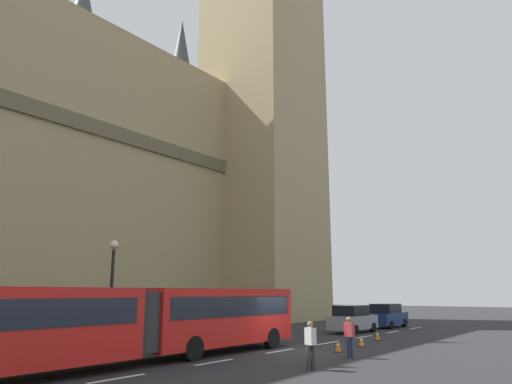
% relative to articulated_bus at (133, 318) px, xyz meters
% --- Properties ---
extents(ground_plane, '(160.00, 160.00, 0.00)m').
position_rel_articulated_bus_xyz_m(ground_plane, '(7.54, -1.99, -1.75)').
color(ground_plane, '#262628').
extents(lane_centre_marking, '(34.40, 0.16, 0.01)m').
position_rel_articulated_bus_xyz_m(lane_centre_marking, '(9.45, -1.99, -1.74)').
color(lane_centre_marking, silver).
rests_on(lane_centre_marking, ground_plane).
extents(articulated_bus, '(18.54, 2.54, 2.90)m').
position_rel_articulated_bus_xyz_m(articulated_bus, '(0.00, 0.00, 0.00)').
color(articulated_bus, red).
rests_on(articulated_bus, ground_plane).
extents(sedan_lead, '(4.40, 1.86, 1.85)m').
position_rel_articulated_bus_xyz_m(sedan_lead, '(18.77, -0.05, -0.83)').
color(sedan_lead, gray).
rests_on(sedan_lead, ground_plane).
extents(sedan_trailing, '(4.40, 1.86, 1.85)m').
position_rel_articulated_bus_xyz_m(sedan_trailing, '(24.75, -0.07, -0.83)').
color(sedan_trailing, navy).
rests_on(sedan_trailing, ground_plane).
extents(traffic_cone_west, '(0.36, 0.36, 0.58)m').
position_rel_articulated_bus_xyz_m(traffic_cone_west, '(8.51, -4.36, -1.46)').
color(traffic_cone_west, black).
rests_on(traffic_cone_west, ground_plane).
extents(traffic_cone_middle, '(0.36, 0.36, 0.58)m').
position_rel_articulated_bus_xyz_m(traffic_cone_middle, '(11.38, -4.18, -1.46)').
color(traffic_cone_middle, black).
rests_on(traffic_cone_middle, ground_plane).
extents(traffic_cone_east, '(0.36, 0.36, 0.58)m').
position_rel_articulated_bus_xyz_m(traffic_cone_east, '(14.87, -3.54, -1.46)').
color(traffic_cone_east, black).
rests_on(traffic_cone_east, ground_plane).
extents(street_lamp, '(0.44, 0.44, 5.27)m').
position_rel_articulated_bus_xyz_m(street_lamp, '(2.11, 4.51, 1.31)').
color(street_lamp, black).
rests_on(street_lamp, ground_plane).
extents(pedestrian_near_cones, '(0.36, 0.46, 1.69)m').
position_rel_articulated_bus_xyz_m(pedestrian_near_cones, '(3.34, -6.02, -0.83)').
color(pedestrian_near_cones, '#333333').
rests_on(pedestrian_near_cones, ground_plane).
extents(pedestrian_by_kerb, '(0.36, 0.42, 1.69)m').
position_rel_articulated_bus_xyz_m(pedestrian_by_kerb, '(7.09, -5.69, -0.83)').
color(pedestrian_by_kerb, '#262D4C').
rests_on(pedestrian_by_kerb, ground_plane).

